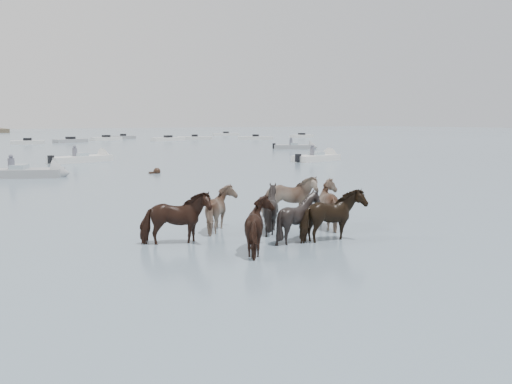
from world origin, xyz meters
TOP-DOWN VIEW (x-y plane):
  - ground at (0.00, 0.00)m, footprint 400.00×400.00m
  - pony_herd at (1.98, 1.57)m, footprint 6.69×4.92m
  - swimming_pony at (5.20, 19.46)m, footprint 0.72×0.44m
  - motorboat_b at (-1.52, 21.13)m, footprint 5.27×3.56m
  - motorboat_c at (4.00, 30.76)m, footprint 5.50×3.15m
  - motorboat_d at (20.17, 21.95)m, footprint 4.86×2.35m
  - motorboat_e at (28.62, 36.20)m, footprint 5.00×3.97m

SIDE VIEW (x-z plane):
  - ground at x=0.00m, z-range 0.00..0.00m
  - swimming_pony at x=5.20m, z-range -0.12..0.32m
  - motorboat_c at x=4.00m, z-range -0.73..1.19m
  - motorboat_b at x=-1.52m, z-range -0.73..1.19m
  - motorboat_e at x=28.62m, z-range -0.73..1.19m
  - motorboat_d at x=20.17m, z-range -0.73..1.19m
  - pony_herd at x=1.98m, z-range -0.17..1.40m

